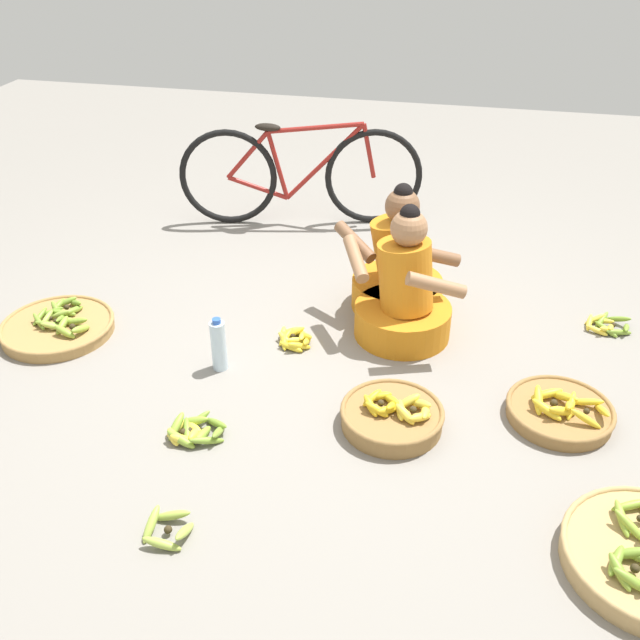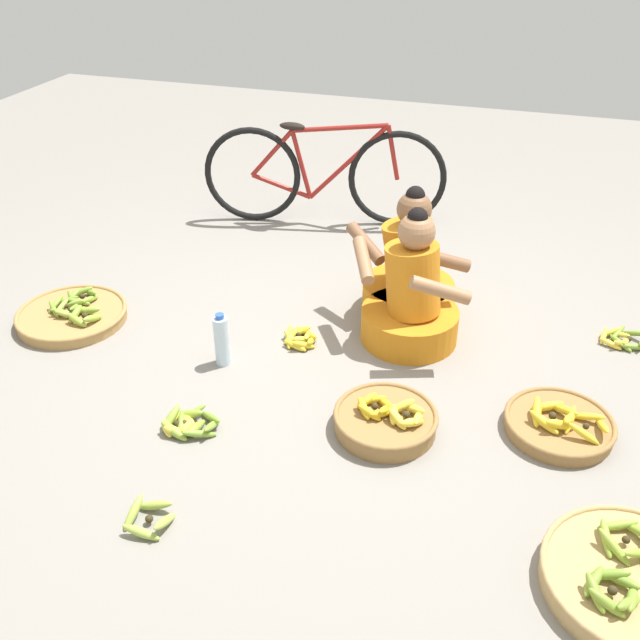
# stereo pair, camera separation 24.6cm
# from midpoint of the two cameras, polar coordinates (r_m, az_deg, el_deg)

# --- Properties ---
(ground_plane) EXTENTS (10.00, 10.00, 0.00)m
(ground_plane) POSITION_cam_midpoint_polar(r_m,az_deg,el_deg) (3.72, -1.22, -3.02)
(ground_plane) COLOR gray
(vendor_woman_front) EXTENTS (0.69, 0.54, 0.76)m
(vendor_woman_front) POSITION_cam_midpoint_polar(r_m,az_deg,el_deg) (3.78, 4.88, 1.86)
(vendor_woman_front) COLOR orange
(vendor_woman_front) RESTS_ON ground
(vendor_woman_behind) EXTENTS (0.72, 0.52, 0.76)m
(vendor_woman_behind) POSITION_cam_midpoint_polar(r_m,az_deg,el_deg) (4.05, 4.54, 3.96)
(vendor_woman_behind) COLOR orange
(vendor_woman_behind) RESTS_ON ground
(bicycle_leaning) EXTENTS (1.67, 0.43, 0.73)m
(bicycle_leaning) POSITION_cam_midpoint_polar(r_m,az_deg,el_deg) (5.08, -2.99, 11.50)
(bicycle_leaning) COLOR black
(bicycle_leaning) RESTS_ON ground
(banana_basket_mid_right) EXTENTS (0.61, 0.61, 0.13)m
(banana_basket_mid_right) POSITION_cam_midpoint_polar(r_m,az_deg,el_deg) (4.19, -21.85, -0.49)
(banana_basket_mid_right) COLOR #A87F47
(banana_basket_mid_right) RESTS_ON ground
(banana_basket_front_right) EXTENTS (0.49, 0.49, 0.15)m
(banana_basket_front_right) POSITION_cam_midpoint_polar(r_m,az_deg,el_deg) (3.44, 16.76, -7.02)
(banana_basket_front_right) COLOR olive
(banana_basket_front_right) RESTS_ON ground
(banana_basket_front_left) EXTENTS (0.47, 0.47, 0.16)m
(banana_basket_front_left) POSITION_cam_midpoint_polar(r_m,az_deg,el_deg) (3.26, 3.66, -7.72)
(banana_basket_front_left) COLOR olive
(banana_basket_front_left) RESTS_ON ground
(loose_bananas_mid_left) EXTENTS (0.22, 0.23, 0.09)m
(loose_bananas_mid_left) POSITION_cam_midpoint_polar(r_m,az_deg,el_deg) (3.82, -3.91, -1.51)
(loose_bananas_mid_left) COLOR yellow
(loose_bananas_mid_left) RESTS_ON ground
(loose_bananas_front_center) EXTENTS (0.26, 0.22, 0.08)m
(loose_bananas_front_center) POSITION_cam_midpoint_polar(r_m,az_deg,el_deg) (4.19, 20.51, -0.44)
(loose_bananas_front_center) COLOR yellow
(loose_bananas_front_center) RESTS_ON ground
(loose_bananas_back_center) EXTENTS (0.29, 0.24, 0.10)m
(loose_bananas_back_center) POSITION_cam_midpoint_polar(r_m,az_deg,el_deg) (3.28, -12.37, -8.75)
(loose_bananas_back_center) COLOR #8CAD38
(loose_bananas_back_center) RESTS_ON ground
(loose_bananas_near_vendor) EXTENTS (0.18, 0.19, 0.10)m
(loose_bananas_near_vendor) POSITION_cam_midpoint_polar(r_m,az_deg,el_deg) (2.90, -14.62, -15.95)
(loose_bananas_near_vendor) COLOR #9EB747
(loose_bananas_near_vendor) RESTS_ON ground
(water_bottle) EXTENTS (0.08, 0.08, 0.29)m
(water_bottle) POSITION_cam_midpoint_polar(r_m,az_deg,el_deg) (3.62, -10.06, -2.05)
(water_bottle) COLOR silver
(water_bottle) RESTS_ON ground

